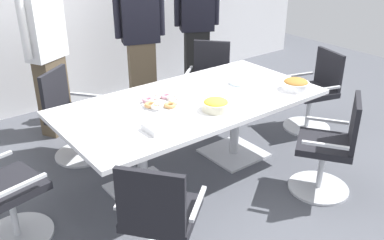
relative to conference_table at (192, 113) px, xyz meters
name	(u,v)px	position (x,y,z in m)	size (l,w,h in m)	color
ground_plane	(192,171)	(0.00, 0.00, -0.63)	(10.00, 10.00, 0.01)	#4C4F56
conference_table	(192,113)	(0.00, 0.00, 0.00)	(2.40, 1.20, 0.75)	white
office_chair_0	(314,95)	(1.70, -0.09, -0.22)	(0.67, 0.67, 0.91)	silver
office_chair_1	(209,85)	(0.96, 0.91, -0.22)	(0.76, 0.76, 0.91)	silver
office_chair_2	(73,119)	(-0.76, 0.99, -0.22)	(0.76, 0.76, 0.91)	silver
office_chair_3	(2,196)	(-1.70, 0.06, -0.22)	(0.64, 0.64, 0.91)	silver
office_chair_4	(160,224)	(-0.96, -0.90, -0.22)	(0.76, 0.76, 0.91)	silver
office_chair_5	(330,151)	(0.76, -0.99, -0.22)	(0.75, 0.75, 0.91)	silver
person_standing_0	(47,50)	(-0.70, 1.63, 0.34)	(0.58, 0.40, 1.83)	brown
person_standing_1	(140,35)	(0.43, 1.57, 0.35)	(0.60, 0.36, 1.85)	brown
person_standing_2	(197,24)	(1.36, 1.66, 0.34)	(0.58, 0.39, 1.83)	black
snack_bowl_pretzels	(296,84)	(0.95, -0.39, 0.18)	(0.26, 0.26, 0.11)	white
snack_bowl_chips_yellow	(216,105)	(0.02, -0.30, 0.18)	(0.23, 0.23, 0.11)	beige
donut_platter	(162,102)	(-0.27, 0.09, 0.15)	(0.36, 0.35, 0.04)	white
plate_stack	(240,82)	(0.63, 0.04, 0.14)	(0.21, 0.21, 0.03)	white
napkin_pile	(158,127)	(-0.58, -0.32, 0.15)	(0.19, 0.19, 0.05)	white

